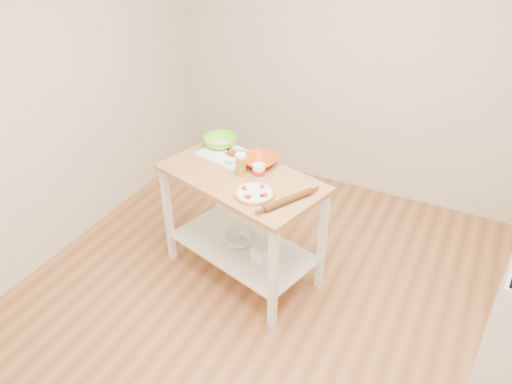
{
  "coord_description": "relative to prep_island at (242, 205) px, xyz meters",
  "views": [
    {
      "loc": [
        0.98,
        -2.08,
        2.73
      ],
      "look_at": [
        -0.36,
        0.56,
        0.81
      ],
      "focal_mm": 35.0,
      "sensor_mm": 36.0,
      "label": 1
    }
  ],
  "objects": [
    {
      "name": "rolling_pin",
      "position": [
        0.43,
        -0.16,
        0.27
      ],
      "size": [
        0.23,
        0.36,
        0.05
      ],
      "primitive_type": "cylinder",
      "rotation": [
        1.57,
        0.0,
        -0.5
      ],
      "color": "brown",
      "rests_on": "prep_island"
    },
    {
      "name": "orange_bowl",
      "position": [
        0.04,
        0.19,
        0.28
      ],
      "size": [
        0.31,
        0.31,
        0.06
      ],
      "primitive_type": "imported",
      "rotation": [
        0.0,
        0.0,
        -0.19
      ],
      "color": "#D8440E",
      "rests_on": "prep_island"
    },
    {
      "name": "yogurt_tub",
      "position": [
        0.12,
        0.03,
        0.3
      ],
      "size": [
        0.09,
        0.09,
        0.19
      ],
      "color": "white",
      "rests_on": "prep_island"
    },
    {
      "name": "room_shell",
      "position": [
        0.49,
        -0.58,
        0.7
      ],
      "size": [
        4.04,
        4.54,
        2.74
      ],
      "color": "#A6693D",
      "rests_on": "ground"
    },
    {
      "name": "beer_pint",
      "position": [
        -0.02,
        0.02,
        0.33
      ],
      "size": [
        0.08,
        0.08,
        0.16
      ],
      "color": "#AB7922",
      "rests_on": "prep_island"
    },
    {
      "name": "pizza",
      "position": [
        0.2,
        -0.18,
        0.27
      ],
      "size": [
        0.27,
        0.27,
        0.04
      ],
      "rotation": [
        0.0,
        0.0,
        -0.39
      ],
      "color": "tan",
      "rests_on": "prep_island"
    },
    {
      "name": "spatula",
      "position": [
        -0.13,
        0.1,
        0.27
      ],
      "size": [
        0.15,
        0.05,
        0.01
      ],
      "rotation": [
        0.0,
        0.0,
        -0.08
      ],
      "color": "#2FBBB1",
      "rests_on": "cutting_board"
    },
    {
      "name": "shelf_glass_bowl",
      "position": [
        -0.04,
        0.01,
        -0.35
      ],
      "size": [
        0.27,
        0.27,
        0.07
      ],
      "primitive_type": "imported",
      "rotation": [
        0.0,
        0.0,
        -0.27
      ],
      "color": "silver",
      "rests_on": "prep_island"
    },
    {
      "name": "shelf_bin",
      "position": [
        0.21,
        -0.09,
        -0.33
      ],
      "size": [
        0.14,
        0.14,
        0.12
      ],
      "primitive_type": "cube",
      "rotation": [
        0.0,
        0.0,
        -0.27
      ],
      "color": "white",
      "rests_on": "prep_island"
    },
    {
      "name": "green_bowl",
      "position": [
        -0.36,
        0.32,
        0.29
      ],
      "size": [
        0.26,
        0.26,
        0.08
      ],
      "primitive_type": "imported",
      "rotation": [
        0.0,
        0.0,
        -0.01
      ],
      "color": "#78DD1D",
      "rests_on": "prep_island"
    },
    {
      "name": "cutting_board",
      "position": [
        -0.25,
        0.22,
        0.26
      ],
      "size": [
        0.46,
        0.38,
        0.04
      ],
      "rotation": [
        0.0,
        0.0,
        -0.22
      ],
      "color": "white",
      "rests_on": "prep_island"
    },
    {
      "name": "knife",
      "position": [
        -0.26,
        0.28,
        0.27
      ],
      "size": [
        0.27,
        0.06,
        0.01
      ],
      "rotation": [
        0.0,
        0.0,
        0.11
      ],
      "color": "silver",
      "rests_on": "cutting_board"
    },
    {
      "name": "prep_island",
      "position": [
        0.0,
        0.0,
        0.0
      ],
      "size": [
        1.31,
        0.94,
        0.9
      ],
      "rotation": [
        0.0,
        0.0,
        -0.27
      ],
      "color": "#B17948",
      "rests_on": "ground"
    }
  ]
}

